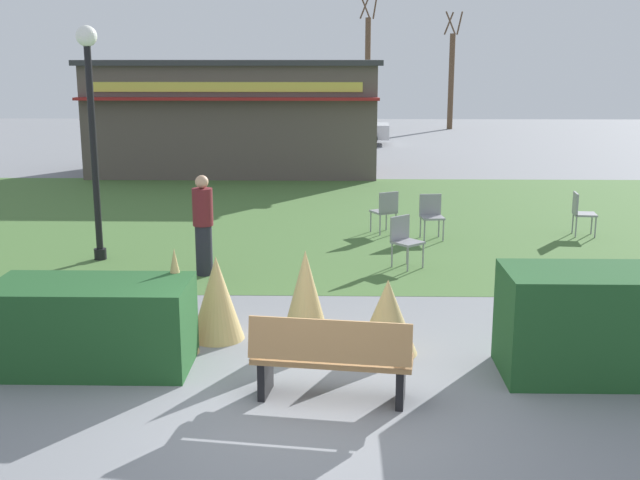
% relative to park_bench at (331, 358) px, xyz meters
% --- Properties ---
extents(ground_plane, '(80.00, 80.00, 0.00)m').
position_rel_park_bench_xyz_m(ground_plane, '(-0.32, -0.21, -0.48)').
color(ground_plane, slate).
extents(lawn_patch, '(36.00, 12.00, 0.01)m').
position_rel_park_bench_xyz_m(lawn_patch, '(-0.32, 9.81, -0.48)').
color(lawn_patch, '#446B33').
rests_on(lawn_patch, ground_plane).
extents(park_bench, '(1.76, 0.75, 0.95)m').
position_rel_park_bench_xyz_m(park_bench, '(0.00, 0.00, 0.00)').
color(park_bench, '#9E7547').
rests_on(park_bench, ground_plane).
extents(hedge_left, '(2.28, 1.10, 1.03)m').
position_rel_park_bench_xyz_m(hedge_left, '(-2.80, 0.90, 0.03)').
color(hedge_left, '#1E4C23').
rests_on(hedge_left, ground_plane).
extents(hedge_right, '(2.17, 1.10, 1.24)m').
position_rel_park_bench_xyz_m(hedge_right, '(3.03, 0.79, 0.14)').
color(hedge_right, '#1E4C23').
rests_on(hedge_right, ground_plane).
extents(ornamental_grass_behind_left, '(0.75, 0.75, 0.94)m').
position_rel_park_bench_xyz_m(ornamental_grass_behind_left, '(0.68, 1.43, -0.01)').
color(ornamental_grass_behind_left, tan).
rests_on(ornamental_grass_behind_left, ground_plane).
extents(ornamental_grass_behind_right, '(0.68, 0.68, 1.27)m').
position_rel_park_bench_xyz_m(ornamental_grass_behind_right, '(-0.33, 1.57, 0.15)').
color(ornamental_grass_behind_right, tan).
rests_on(ornamental_grass_behind_right, ground_plane).
extents(ornamental_grass_behind_center, '(0.69, 0.69, 1.10)m').
position_rel_park_bench_xyz_m(ornamental_grass_behind_center, '(-1.49, 1.90, 0.07)').
color(ornamental_grass_behind_center, tan).
rests_on(ornamental_grass_behind_center, ground_plane).
extents(ornamental_grass_behind_far, '(0.53, 0.53, 1.33)m').
position_rel_park_bench_xyz_m(ornamental_grass_behind_far, '(-1.91, 1.38, 0.19)').
color(ornamental_grass_behind_far, tan).
rests_on(ornamental_grass_behind_far, ground_plane).
extents(lamppost_mid, '(0.36, 0.36, 4.11)m').
position_rel_park_bench_xyz_m(lamppost_mid, '(-4.23, 5.98, 2.11)').
color(lamppost_mid, black).
rests_on(lamppost_mid, ground_plane).
extents(trash_bin, '(0.52, 0.52, 0.79)m').
position_rel_park_bench_xyz_m(trash_bin, '(2.38, 0.74, -0.08)').
color(trash_bin, '#2D4233').
rests_on(trash_bin, ground_plane).
extents(food_kiosk, '(9.04, 4.03, 3.50)m').
position_rel_park_bench_xyz_m(food_kiosk, '(-3.16, 17.20, 1.28)').
color(food_kiosk, '#594C47').
rests_on(food_kiosk, ground_plane).
extents(cafe_chair_west, '(0.62, 0.62, 0.89)m').
position_rel_park_bench_xyz_m(cafe_chair_west, '(1.22, 5.59, 0.05)').
color(cafe_chair_west, gray).
rests_on(cafe_chair_west, ground_plane).
extents(cafe_chair_east, '(0.49, 0.49, 0.89)m').
position_rel_park_bench_xyz_m(cafe_chair_east, '(5.02, 8.16, 0.05)').
color(cafe_chair_east, gray).
rests_on(cafe_chair_east, ground_plane).
extents(cafe_chair_center, '(0.59, 0.59, 0.89)m').
position_rel_park_bench_xyz_m(cafe_chair_center, '(1.06, 8.25, 0.05)').
color(cafe_chair_center, gray).
rests_on(cafe_chair_center, ground_plane).
extents(cafe_chair_north, '(0.49, 0.49, 0.89)m').
position_rel_park_bench_xyz_m(cafe_chair_north, '(1.95, 7.83, 0.05)').
color(cafe_chair_north, gray).
rests_on(cafe_chair_north, ground_plane).
extents(person_strolling, '(0.34, 0.34, 1.69)m').
position_rel_park_bench_xyz_m(person_strolling, '(-2.17, 4.99, 0.38)').
color(person_strolling, '#23232D').
rests_on(person_strolling, ground_plane).
extents(parked_car_west_slot, '(4.25, 2.16, 1.20)m').
position_rel_park_bench_xyz_m(parked_car_west_slot, '(-5.39, 25.76, 0.16)').
color(parked_car_west_slot, '#2D6638').
rests_on(parked_car_west_slot, ground_plane).
extents(parked_car_center_slot, '(4.27, 2.18, 1.20)m').
position_rel_park_bench_xyz_m(parked_car_center_slot, '(0.08, 25.76, 0.16)').
color(parked_car_center_slot, silver).
rests_on(parked_car_center_slot, ground_plane).
extents(tree_left_bg, '(0.91, 0.96, 5.80)m').
position_rel_park_bench_xyz_m(tree_left_bg, '(5.80, 33.11, 2.06)').
color(tree_left_bg, brown).
rests_on(tree_left_bg, ground_plane).
extents(tree_right_bg, '(0.91, 0.96, 6.58)m').
position_rel_park_bench_xyz_m(tree_right_bg, '(1.56, 33.10, 2.44)').
color(tree_right_bg, brown).
rests_on(tree_right_bg, ground_plane).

